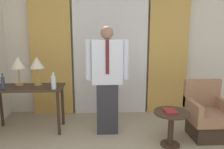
% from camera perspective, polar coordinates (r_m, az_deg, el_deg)
% --- Properties ---
extents(wall_back, '(10.00, 0.06, 2.70)m').
position_cam_1_polar(wall_back, '(4.57, -0.48, 6.83)').
color(wall_back, silver).
rests_on(wall_back, ground_plane).
extents(curtain_sheer_center, '(1.49, 0.06, 2.58)m').
position_cam_1_polar(curtain_sheer_center, '(4.44, -0.39, 5.94)').
color(curtain_sheer_center, white).
rests_on(curtain_sheer_center, ground_plane).
extents(curtain_drape_left, '(0.81, 0.06, 2.58)m').
position_cam_1_polar(curtain_drape_left, '(4.54, -15.62, 5.64)').
color(curtain_drape_left, gold).
rests_on(curtain_drape_left, ground_plane).
extents(curtain_drape_right, '(0.81, 0.06, 2.58)m').
position_cam_1_polar(curtain_drape_right, '(4.65, 14.47, 5.82)').
color(curtain_drape_right, gold).
rests_on(curtain_drape_right, ground_plane).
extents(desk, '(1.21, 0.53, 0.78)m').
position_cam_1_polar(desk, '(3.98, -21.26, -4.73)').
color(desk, '#38281E').
rests_on(desk, ground_plane).
extents(table_lamp_left, '(0.24, 0.24, 0.49)m').
position_cam_1_polar(table_lamp_left, '(4.05, -23.31, 2.49)').
color(table_lamp_left, tan).
rests_on(table_lamp_left, desk).
extents(table_lamp_right, '(0.24, 0.24, 0.49)m').
position_cam_1_polar(table_lamp_right, '(3.95, -19.04, 2.60)').
color(table_lamp_right, tan).
rests_on(table_lamp_right, desk).
extents(bottle_near_edge, '(0.08, 0.08, 0.28)m').
position_cam_1_polar(bottle_near_edge, '(3.63, -15.03, -1.95)').
color(bottle_near_edge, silver).
rests_on(bottle_near_edge, desk).
extents(bottle_by_lamp, '(0.06, 0.06, 0.26)m').
position_cam_1_polar(bottle_by_lamp, '(3.88, -26.60, -2.01)').
color(bottle_by_lamp, '#2D3851').
rests_on(bottle_by_lamp, desk).
extents(person, '(0.70, 0.23, 1.78)m').
position_cam_1_polar(person, '(3.56, -1.27, -0.71)').
color(person, '#2D2D33').
rests_on(person, ground_plane).
extents(armchair, '(0.61, 0.62, 0.91)m').
position_cam_1_polar(armchair, '(3.91, 23.46, -10.13)').
color(armchair, '#38281E').
rests_on(armchair, ground_plane).
extents(side_table, '(0.53, 0.53, 0.53)m').
position_cam_1_polar(side_table, '(3.44, 15.19, -12.05)').
color(side_table, '#38281E').
rests_on(side_table, ground_plane).
extents(book, '(0.17, 0.22, 0.03)m').
position_cam_1_polar(book, '(3.35, 15.00, -9.26)').
color(book, maroon).
rests_on(book, side_table).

